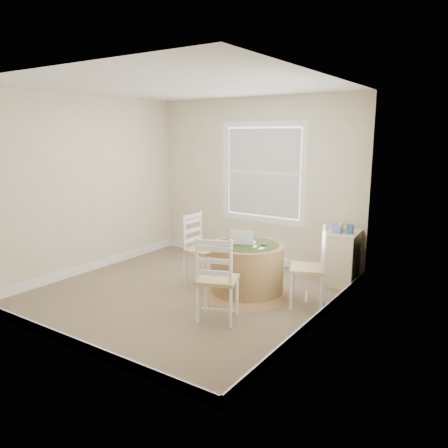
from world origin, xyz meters
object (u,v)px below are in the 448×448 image
Objects in this scene: chair_near at (218,279)px; chair_right at (307,268)px; round_table at (247,267)px; chair_left at (203,250)px; corner_chest at (342,258)px; laptop at (243,242)px.

chair_right is (0.65, 0.93, 0.00)m from chair_near.
round_table is 0.86m from chair_near.
chair_near reaches higher than round_table.
corner_chest is at bearing -56.79° from chair_left.
corner_chest is (0.91, 1.12, -0.33)m from laptop.
round_table is 0.76m from chair_left.
chair_right reaches higher than corner_chest.
laptop is at bearing -96.29° from chair_left.
chair_left is 0.73m from laptop.
corner_chest is at bearing 153.86° from chair_right.
laptop is (-0.84, -0.10, 0.23)m from chair_right.
chair_left is (-0.75, 0.07, 0.10)m from round_table.
round_table is at bearing -102.54° from chair_near.
chair_left is at bearing -67.55° from chair_near.
chair_near is at bearing -57.00° from chair_right.
laptop is at bearing -173.24° from round_table.
chair_left is 1.00× the size of chair_near.
chair_right is (1.53, 0.02, 0.00)m from chair_left.
chair_right is 0.87m from laptop.
chair_near is at bearing 79.62° from laptop.
chair_right reaches higher than round_table.
round_table is 0.34m from laptop.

